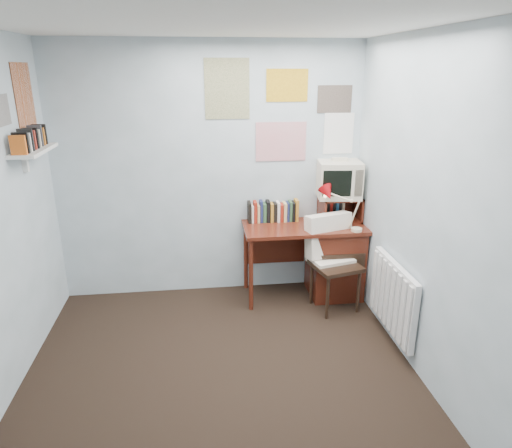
{
  "coord_description": "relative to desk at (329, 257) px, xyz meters",
  "views": [
    {
      "loc": [
        -0.11,
        -2.68,
        2.24
      ],
      "look_at": [
        0.35,
        0.92,
        0.99
      ],
      "focal_mm": 32.0,
      "sensor_mm": 36.0,
      "label": 1
    }
  ],
  "objects": [
    {
      "name": "right_wall",
      "position": [
        0.33,
        -1.48,
        0.84
      ],
      "size": [
        0.02,
        3.5,
        2.5
      ],
      "primitive_type": "cube",
      "color": "silver",
      "rests_on": "ground"
    },
    {
      "name": "desk_chair",
      "position": [
        -0.02,
        -0.3,
        0.04
      ],
      "size": [
        0.55,
        0.53,
        0.89
      ],
      "primitive_type": "cube",
      "rotation": [
        0.0,
        0.0,
        0.25
      ],
      "color": "black",
      "rests_on": "ground"
    },
    {
      "name": "desk_lamp",
      "position": [
        0.19,
        -0.22,
        0.55
      ],
      "size": [
        0.29,
        0.25,
        0.38
      ],
      "primitive_type": "cube",
      "rotation": [
        0.0,
        0.0,
        -0.09
      ],
      "color": "#BA0C12",
      "rests_on": "desk"
    },
    {
      "name": "radiator",
      "position": [
        0.29,
        -0.93,
        0.01
      ],
      "size": [
        0.09,
        0.8,
        0.6
      ],
      "primitive_type": "cube",
      "color": "white",
      "rests_on": "right_wall"
    },
    {
      "name": "posters_back",
      "position": [
        -0.47,
        0.26,
        1.44
      ],
      "size": [
        1.2,
        0.01,
        0.9
      ],
      "primitive_type": "cube",
      "color": "white",
      "rests_on": "back_wall"
    },
    {
      "name": "wall_shelf",
      "position": [
        -2.57,
        -0.38,
        1.21
      ],
      "size": [
        0.2,
        0.62,
        0.24
      ],
      "primitive_type": "cube",
      "color": "white",
      "rests_on": "left_wall"
    },
    {
      "name": "tv_riser",
      "position": [
        0.12,
        0.11,
        0.48
      ],
      "size": [
        0.4,
        0.3,
        0.25
      ],
      "primitive_type": "cube",
      "color": "#521E12",
      "rests_on": "desk"
    },
    {
      "name": "crt_tv",
      "position": [
        0.09,
        0.13,
        0.8
      ],
      "size": [
        0.46,
        0.43,
        0.39
      ],
      "primitive_type": "cube",
      "rotation": [
        0.0,
        0.0,
        -0.11
      ],
      "color": "beige",
      "rests_on": "tv_riser"
    },
    {
      "name": "ground",
      "position": [
        -1.17,
        -1.48,
        -0.41
      ],
      "size": [
        3.5,
        3.5,
        0.0
      ],
      "primitive_type": "plane",
      "color": "black",
      "rests_on": "ground"
    },
    {
      "name": "book_row",
      "position": [
        -0.51,
        0.18,
        0.46
      ],
      "size": [
        0.6,
        0.14,
        0.22
      ],
      "primitive_type": "cube",
      "color": "#521E12",
      "rests_on": "desk"
    },
    {
      "name": "posters_left",
      "position": [
        -2.67,
        -0.38,
        1.59
      ],
      "size": [
        0.01,
        0.7,
        0.6
      ],
      "primitive_type": "cube",
      "color": "white",
      "rests_on": "left_wall"
    },
    {
      "name": "ceiling",
      "position": [
        -1.17,
        -1.48,
        2.09
      ],
      "size": [
        3.0,
        3.5,
        0.02
      ],
      "primitive_type": "cube",
      "color": "white",
      "rests_on": "back_wall"
    },
    {
      "name": "desk",
      "position": [
        0.0,
        0.0,
        0.0
      ],
      "size": [
        1.2,
        0.55,
        0.76
      ],
      "color": "#521E12",
      "rests_on": "ground"
    },
    {
      "name": "back_wall",
      "position": [
        -1.17,
        0.27,
        0.84
      ],
      "size": [
        3.0,
        0.02,
        2.5
      ],
      "primitive_type": "cube",
      "color": "silver",
      "rests_on": "ground"
    }
  ]
}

